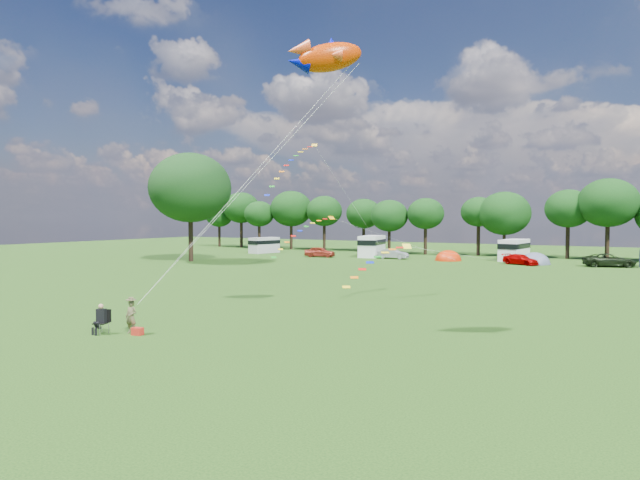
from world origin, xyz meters
The scene contains 19 objects.
ground_plane centered at (0.00, 0.00, 0.00)m, with size 180.00×180.00×0.00m, color black.
tree_line centered at (5.30, 54.99, 6.35)m, with size 102.98×10.98×10.27m.
big_tree centered at (-30.00, 28.00, 9.02)m, with size 10.00×10.00×13.28m.
car_a centered at (-19.72, 41.91, 0.71)m, with size 1.67×4.25×1.42m, color maroon.
car_b centered at (-10.01, 44.17, 0.65)m, with size 1.38×3.70×1.31m, color gray.
car_c centered at (5.96, 43.29, 0.60)m, with size 1.68×4.00×1.20m, color #A40000.
car_d centered at (14.79, 45.47, 0.73)m, with size 2.41×5.32×1.45m, color black.
campervan_a centered at (-31.29, 45.01, 1.27)m, with size 2.87×5.10×2.36m.
campervan_b centered at (-13.90, 46.11, 1.55)m, with size 3.53×6.25×2.89m.
campervan_c centered at (4.26, 48.78, 1.44)m, with size 3.04×5.72×2.67m.
tent_orange centered at (-2.92, 44.96, 0.02)m, with size 3.29×3.61×2.58m.
tent_greyblue centered at (7.18, 45.05, 0.02)m, with size 3.62×3.96×2.69m.
kite_flyer centered at (-3.30, -3.80, 0.78)m, with size 0.57×0.37×1.56m, color brown.
camp_chair centered at (-4.49, -4.47, 0.84)m, with size 0.72×0.74×1.40m.
kite_bag centered at (-2.81, -3.87, 0.17)m, with size 0.49×0.32×0.35m, color red.
fish_kite centered at (3.94, 1.59, 13.01)m, with size 3.61×3.09×2.02m.
streamer_kite_a centered at (-14.05, 26.88, 11.35)m, with size 3.37×5.51×5.77m.
streamer_kite_b centered at (-8.70, 20.76, 4.28)m, with size 4.17×4.65×3.77m.
streamer_kite_c centered at (2.17, 12.81, 2.64)m, with size 3.16×4.91×2.79m.
Camera 1 is at (16.67, -20.68, 5.41)m, focal length 30.00 mm.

